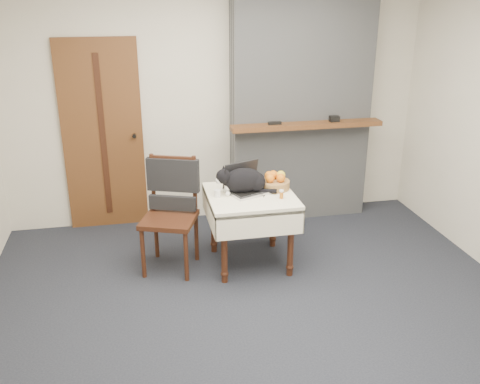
% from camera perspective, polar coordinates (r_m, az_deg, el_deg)
% --- Properties ---
extents(ground, '(4.50, 4.50, 0.00)m').
position_cam_1_polar(ground, '(4.45, 1.90, -12.46)').
color(ground, black).
rests_on(ground, ground).
extents(room_shell, '(4.52, 4.01, 2.61)m').
position_cam_1_polar(room_shell, '(4.22, 0.70, 11.61)').
color(room_shell, beige).
rests_on(room_shell, ground).
extents(door, '(0.82, 0.10, 2.00)m').
position_cam_1_polar(door, '(5.77, -14.41, 5.78)').
color(door, brown).
rests_on(door, ground).
extents(chimney, '(1.62, 0.48, 2.60)m').
position_cam_1_polar(chimney, '(5.85, 6.50, 9.51)').
color(chimney, gray).
rests_on(chimney, ground).
extents(side_table, '(0.78, 0.78, 0.70)m').
position_cam_1_polar(side_table, '(4.88, 1.14, -1.46)').
color(side_table, '#3A1E10').
rests_on(side_table, ground).
extents(laptop, '(0.45, 0.42, 0.27)m').
position_cam_1_polar(laptop, '(4.88, 0.63, 0.80)').
color(laptop, '#B7B7BC').
rests_on(laptop, side_table).
extents(cat, '(0.55, 0.23, 0.27)m').
position_cam_1_polar(cat, '(4.83, 0.47, 1.20)').
color(cat, black).
rests_on(cat, side_table).
extents(cream_jar, '(0.06, 0.06, 0.07)m').
position_cam_1_polar(cream_jar, '(4.77, -2.42, -0.14)').
color(cream_jar, white).
rests_on(cream_jar, side_table).
extents(pill_bottle, '(0.04, 0.04, 0.08)m').
position_cam_1_polar(pill_bottle, '(4.74, 4.45, -0.23)').
color(pill_bottle, '#A25614').
rests_on(pill_bottle, side_table).
extents(fruit_basket, '(0.28, 0.28, 0.16)m').
position_cam_1_polar(fruit_basket, '(4.96, 3.72, 1.07)').
color(fruit_basket, '#9A633E').
rests_on(fruit_basket, side_table).
extents(desk_clutter, '(0.10, 0.11, 0.01)m').
position_cam_1_polar(desk_clutter, '(4.91, 2.83, 0.15)').
color(desk_clutter, black).
rests_on(desk_clutter, side_table).
extents(chair, '(0.60, 0.59, 1.04)m').
position_cam_1_polar(chair, '(4.89, -7.32, -0.60)').
color(chair, '#3A1E10').
rests_on(chair, ground).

